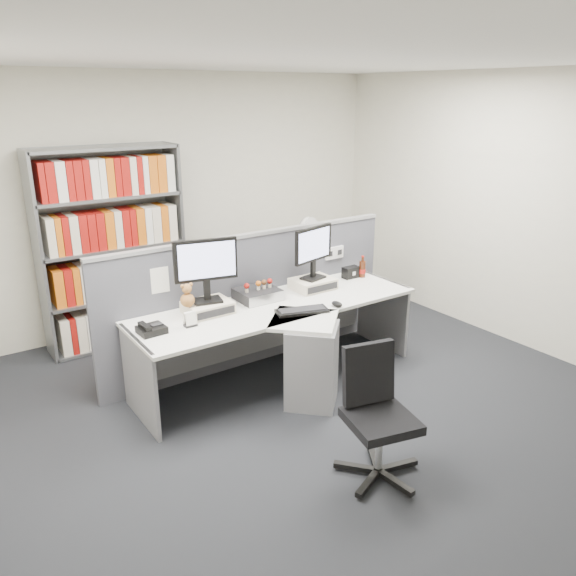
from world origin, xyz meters
TOP-DOWN VIEW (x-y plane):
  - ground at (0.00, 0.00)m, footprint 5.50×5.50m
  - room_shell at (0.00, 0.00)m, footprint 5.04×5.54m
  - partition at (0.00, 1.25)m, footprint 3.00×0.08m
  - desk at (0.00, 0.60)m, footprint 2.60×1.20m
  - monitor_riser_left at (-0.59, 0.98)m, footprint 0.38×0.31m
  - monitor_riser_right at (0.51, 0.98)m, footprint 0.38×0.31m
  - monitor_left at (-0.59, 0.98)m, footprint 0.52×0.22m
  - monitor_right at (0.51, 0.98)m, footprint 0.48×0.20m
  - desktop_pc at (-0.07, 1.02)m, footprint 0.36×0.32m
  - figurines at (-0.06, 1.01)m, footprint 0.29×0.05m
  - keyboard at (0.07, 0.54)m, footprint 0.47×0.29m
  - mouse at (0.40, 0.49)m, footprint 0.07×0.12m
  - desk_phone at (-1.14, 0.84)m, footprint 0.21×0.19m
  - desk_calendar at (-0.84, 0.80)m, footprint 0.10×0.08m
  - plush_toy at (-0.78, 0.96)m, footprint 0.12×0.12m
  - speaker at (1.02, 1.03)m, footprint 0.17×0.09m
  - cola_bottle at (1.13, 0.99)m, footprint 0.07×0.07m
  - shelving_unit at (-0.90, 2.44)m, footprint 1.41×0.40m
  - filing_cabinet at (1.20, 1.99)m, footprint 0.45×0.61m
  - desk_fan at (1.20, 1.99)m, footprint 0.27×0.16m
  - office_chair at (-0.19, -0.67)m, footprint 0.59×0.58m

SIDE VIEW (x-z plane):
  - ground at x=0.00m, z-range 0.00..0.00m
  - filing_cabinet at x=1.20m, z-range 0.00..0.70m
  - desk at x=0.00m, z-range 0.10..0.82m
  - office_chair at x=-0.19m, z-range 0.03..0.92m
  - partition at x=0.00m, z-range 0.01..1.29m
  - keyboard at x=0.07m, z-range 0.72..0.75m
  - mouse at x=0.40m, z-range 0.72..0.76m
  - desk_phone at x=-1.14m, z-range 0.71..0.79m
  - desktop_pc at x=-0.07m, z-range 0.72..0.82m
  - monitor_riser_left at x=-0.59m, z-range 0.72..0.82m
  - monitor_riser_right at x=0.51m, z-range 0.72..0.82m
  - desk_calendar at x=-0.84m, z-range 0.71..0.83m
  - speaker at x=1.02m, z-range 0.72..0.83m
  - cola_bottle at x=1.13m, z-range 0.69..0.91m
  - figurines at x=-0.06m, z-range 0.82..0.91m
  - plush_toy at x=-0.78m, z-range 0.81..1.01m
  - shelving_unit at x=-0.90m, z-range -0.02..1.98m
  - desk_fan at x=1.20m, z-range 0.76..1.21m
  - monitor_right at x=0.51m, z-range 0.87..1.36m
  - monitor_left at x=-0.59m, z-range 0.87..1.41m
  - room_shell at x=0.00m, z-range 0.43..3.15m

